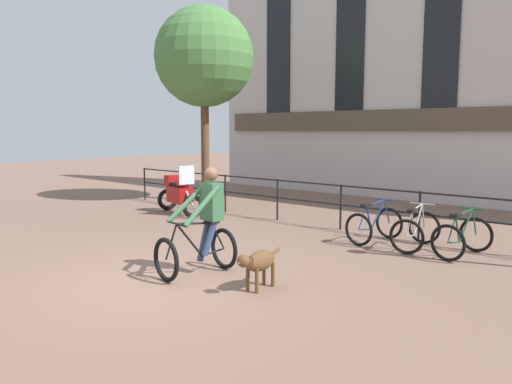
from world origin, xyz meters
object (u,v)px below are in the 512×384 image
object	(u,v)px
parked_bicycle_mid_left	(416,231)
parked_bicycle_mid_right	(462,237)
cyclist_with_bike	(203,226)
dog	(258,262)
parked_motorcycle	(179,193)
parked_bicycle_near_lamp	(374,225)

from	to	relation	value
parked_bicycle_mid_left	parked_bicycle_mid_right	world-z (taller)	same
cyclist_with_bike	parked_bicycle_mid_left	distance (m)	4.28
dog	parked_bicycle_mid_left	bearing A→B (deg)	76.52
parked_bicycle_mid_right	parked_bicycle_mid_left	bearing A→B (deg)	7.60
cyclist_with_bike	parked_bicycle_mid_right	xyz separation A→B (m)	(2.73, 3.84, -0.41)
cyclist_with_bike	parked_motorcycle	size ratio (longest dim) A/B	0.97
cyclist_with_bike	dog	size ratio (longest dim) A/B	1.70
dog	parked_motorcycle	distance (m)	6.90
parked_bicycle_mid_left	parked_bicycle_mid_right	size ratio (longest dim) A/B	0.99
parked_bicycle_near_lamp	parked_bicycle_mid_left	size ratio (longest dim) A/B	1.01
dog	parked_bicycle_mid_left	xyz separation A→B (m)	(0.64, 3.88, -0.05)
parked_motorcycle	parked_bicycle_near_lamp	size ratio (longest dim) A/B	1.48
dog	parked_bicycle_near_lamp	xyz separation A→B (m)	(-0.24, 3.88, -0.05)
parked_bicycle_near_lamp	parked_bicycle_mid_right	size ratio (longest dim) A/B	1.00
cyclist_with_bike	parked_bicycle_mid_left	bearing A→B (deg)	71.86
parked_bicycle_near_lamp	cyclist_with_bike	bearing A→B (deg)	83.09
parked_motorcycle	parked_bicycle_near_lamp	bearing A→B (deg)	-72.60
parked_motorcycle	parked_bicycle_mid_right	size ratio (longest dim) A/B	1.48
parked_motorcycle	cyclist_with_bike	bearing A→B (deg)	-112.55
dog	parked_motorcycle	world-z (taller)	parked_motorcycle
parked_bicycle_near_lamp	parked_bicycle_mid_left	world-z (taller)	same
cyclist_with_bike	parked_bicycle_mid_right	distance (m)	4.73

